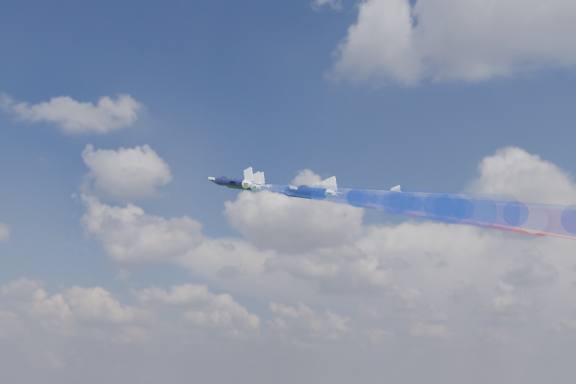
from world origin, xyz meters
The scene contains 16 objects.
jet_lead centered at (-2.24, -14.25, 135.23)m, with size 10.68×13.35×3.56m, color black, non-canonical shape.
trail_lead centered at (25.74, -23.15, 127.14)m, with size 4.45×49.11×4.45m, color white, non-canonical shape.
jet_inner_left centered at (4.26, -25.47, 131.52)m, with size 10.68×13.35×3.56m, color black, non-canonical shape.
trail_inner_left centered at (32.24, -34.36, 123.43)m, with size 4.45×49.11×4.45m, color blue, non-canonical shape.
jet_inner_right centered at (8.21, -9.77, 132.72)m, with size 10.68×13.35×3.56m, color black, non-canonical shape.
trail_inner_right centered at (36.19, -18.66, 124.63)m, with size 4.45×49.11×4.45m, color red, non-canonical shape.
jet_outer_left centered at (9.81, -36.32, 128.75)m, with size 10.68×13.35×3.56m, color black, non-canonical shape.
trail_outer_left centered at (37.79, -45.21, 120.66)m, with size 4.45×49.11×4.45m, color blue, non-canonical shape.
jet_center_third centered at (16.42, -21.43, 129.30)m, with size 10.68×13.35×3.56m, color black, non-canonical shape.
trail_center_third centered at (44.40, -30.32, 121.21)m, with size 4.45×49.11×4.45m, color white, non-canonical shape.
jet_outer_right centered at (21.02, -4.06, 130.22)m, with size 10.68×13.35×3.56m, color black, non-canonical shape.
trail_outer_right centered at (49.00, -12.96, 122.13)m, with size 4.45×49.11×4.45m, color red, non-canonical shape.
jet_rear_left centered at (23.52, -32.50, 126.07)m, with size 10.68×13.35×3.56m, color black, non-canonical shape.
trail_rear_left centered at (51.50, -41.40, 117.98)m, with size 4.45×49.11×4.45m, color blue, non-canonical shape.
jet_rear_right centered at (27.93, -16.14, 127.72)m, with size 10.68×13.35×3.56m, color black, non-canonical shape.
trail_rear_right centered at (55.91, -25.03, 119.63)m, with size 4.45×49.11×4.45m, color red, non-canonical shape.
Camera 1 is at (80.24, -134.53, 95.47)m, focal length 45.18 mm.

